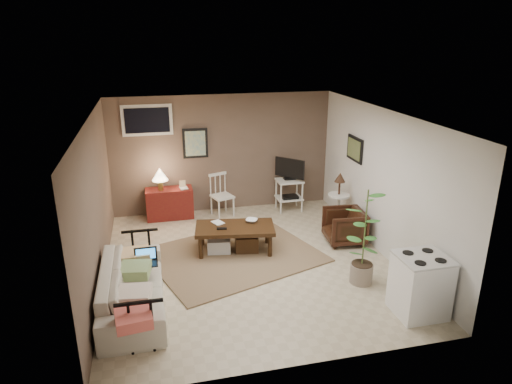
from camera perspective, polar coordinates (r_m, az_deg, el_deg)
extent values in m
plane|color=#C1B293|center=(7.50, -0.85, -8.81)|extent=(5.00, 5.00, 0.00)
cube|color=black|center=(9.22, -7.60, 6.06)|extent=(0.50, 0.03, 0.60)
cube|color=black|center=(8.59, 12.25, 5.29)|extent=(0.03, 0.60, 0.45)
cube|color=silver|center=(9.08, -13.46, 8.72)|extent=(0.96, 0.03, 0.60)
cube|color=#7F674A|center=(7.72, -2.76, -7.88)|extent=(3.15, 2.82, 0.03)
cube|color=#341E0E|center=(7.68, -2.66, -4.53)|extent=(1.40, 0.88, 0.07)
cylinder|color=#341E0E|center=(7.55, -6.92, -6.99)|extent=(0.07, 0.07, 0.42)
cylinder|color=#341E0E|center=(7.58, 1.75, -6.76)|extent=(0.07, 0.07, 0.42)
cylinder|color=#341E0E|center=(8.01, -6.77, -5.40)|extent=(0.07, 0.07, 0.42)
cylinder|color=#341E0E|center=(8.03, 1.39, -5.19)|extent=(0.07, 0.07, 0.42)
cube|color=black|center=(7.55, -4.30, -4.56)|extent=(0.17, 0.08, 0.02)
cube|color=#412517|center=(7.80, -1.17, -6.40)|extent=(0.43, 0.38, 0.28)
cube|color=silver|center=(7.80, -4.64, -6.63)|extent=(0.43, 0.38, 0.24)
imported|color=beige|center=(6.43, -15.27, -10.59)|extent=(0.60, 2.06, 0.81)
cube|color=black|center=(6.66, -13.54, -8.76)|extent=(0.32, 0.22, 0.02)
cube|color=black|center=(6.71, -13.62, -7.48)|extent=(0.32, 0.02, 0.20)
cube|color=#3594EE|center=(6.70, -13.62, -7.52)|extent=(0.27, 0.00, 0.16)
cube|color=maroon|center=(9.29, -10.74, -1.40)|extent=(0.92, 0.41, 0.61)
cylinder|color=#A2913E|center=(9.11, -11.84, 0.84)|extent=(0.10, 0.10, 0.20)
cone|color=#FFE5B7|center=(9.04, -11.94, 2.19)|extent=(0.31, 0.31, 0.25)
cube|color=tan|center=(9.19, -9.18, 0.98)|extent=(0.12, 0.02, 0.15)
cube|color=silver|center=(9.24, -4.25, -0.55)|extent=(0.50, 0.50, 0.04)
cylinder|color=silver|center=(9.10, -4.63, -2.30)|extent=(0.03, 0.03, 0.39)
cylinder|color=silver|center=(9.25, -2.81, -1.90)|extent=(0.03, 0.03, 0.39)
cylinder|color=silver|center=(9.38, -5.60, -1.67)|extent=(0.03, 0.03, 0.39)
cylinder|color=silver|center=(9.52, -3.82, -1.29)|extent=(0.03, 0.03, 0.39)
cube|color=silver|center=(9.25, -4.84, 2.24)|extent=(0.38, 0.16, 0.06)
cube|color=silver|center=(9.44, 4.19, 1.44)|extent=(0.52, 0.43, 0.04)
cube|color=silver|center=(9.57, 4.14, -0.73)|extent=(0.52, 0.43, 0.03)
cylinder|color=silver|center=(9.32, 3.14, -0.83)|extent=(0.03, 0.03, 0.67)
cylinder|color=silver|center=(9.45, 5.79, -0.61)|extent=(0.03, 0.03, 0.67)
cylinder|color=silver|center=(9.65, 2.54, -0.11)|extent=(0.03, 0.03, 0.67)
cylinder|color=silver|center=(9.77, 5.11, 0.09)|extent=(0.03, 0.03, 0.67)
cube|color=black|center=(9.43, 4.20, 1.71)|extent=(0.24, 0.13, 0.03)
cube|color=black|center=(9.37, 4.23, 2.99)|extent=(0.49, 0.52, 0.40)
cube|color=#E67E59|center=(9.37, 4.23, 2.99)|extent=(0.39, 0.42, 0.32)
cube|color=black|center=(9.52, 4.23, -0.72)|extent=(0.33, 0.24, 0.10)
cylinder|color=silver|center=(8.96, 10.08, -4.14)|extent=(0.28, 0.28, 0.03)
cylinder|color=silver|center=(8.85, 10.20, -2.31)|extent=(0.06, 0.06, 0.61)
cylinder|color=silver|center=(8.74, 10.32, -0.39)|extent=(0.41, 0.41, 0.03)
cylinder|color=black|center=(8.69, 10.38, 0.55)|extent=(0.04, 0.04, 0.26)
cone|color=#372216|center=(8.63, 10.46, 1.83)|extent=(0.20, 0.20, 0.18)
imported|color=black|center=(8.21, 11.00, -4.04)|extent=(0.66, 0.70, 0.67)
cylinder|color=gray|center=(7.07, 13.02, -9.86)|extent=(0.34, 0.34, 0.30)
cylinder|color=#4C602D|center=(6.75, 13.48, -4.39)|extent=(0.02, 0.02, 1.16)
cube|color=white|center=(6.45, 19.83, -11.02)|extent=(0.62, 0.58, 0.80)
cube|color=silver|center=(6.26, 20.26, -7.72)|extent=(0.64, 0.60, 0.03)
cylinder|color=black|center=(6.08, 19.86, -8.34)|extent=(0.14, 0.14, 0.01)
cylinder|color=black|center=(6.23, 22.09, -7.94)|extent=(0.14, 0.14, 0.01)
cylinder|color=black|center=(6.29, 18.48, -7.22)|extent=(0.14, 0.14, 0.01)
cylinder|color=black|center=(6.44, 20.67, -6.86)|extent=(0.14, 0.14, 0.01)
imported|color=#341E0E|center=(7.80, -0.55, -3.07)|extent=(0.20, 0.13, 0.20)
imported|color=#341E0E|center=(7.73, -5.31, -3.29)|extent=(0.15, 0.08, 0.22)
imported|color=#341E0E|center=(9.11, -9.52, 0.98)|extent=(0.15, 0.04, 0.20)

